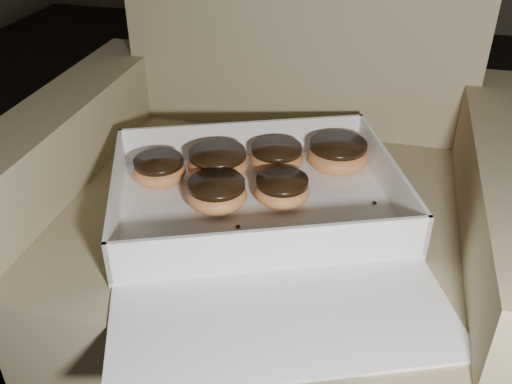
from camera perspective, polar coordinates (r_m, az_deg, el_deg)
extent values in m
plane|color=black|center=(1.14, 11.90, -17.66)|extent=(4.50, 4.50, 0.00)
cube|color=#95855F|center=(1.02, 0.91, -9.21)|extent=(0.64, 0.64, 0.37)
cube|color=#95855F|center=(1.08, 4.84, 18.50)|extent=(0.64, 0.12, 0.46)
cube|color=#95855F|center=(1.09, -17.10, -3.45)|extent=(0.11, 0.64, 0.50)
cube|color=#95855F|center=(0.98, 21.33, -9.13)|extent=(0.11, 0.64, 0.50)
cube|color=white|center=(0.88, 0.00, -1.32)|extent=(0.51, 0.45, 0.01)
cube|color=white|center=(0.99, -1.22, 5.35)|extent=(0.39, 0.16, 0.06)
cube|color=white|center=(0.73, 1.66, -5.73)|extent=(0.39, 0.16, 0.06)
cube|color=white|center=(0.86, -13.81, -0.38)|extent=(0.12, 0.29, 0.06)
cube|color=white|center=(0.90, 13.09, 1.58)|extent=(0.12, 0.29, 0.06)
cube|color=#C85064|center=(0.91, 13.36, 1.60)|extent=(0.12, 0.29, 0.05)
cube|color=white|center=(0.69, 2.84, -12.75)|extent=(0.45, 0.32, 0.01)
ellipsoid|color=#EC9552|center=(0.95, 2.06, 3.35)|extent=(0.09, 0.09, 0.04)
cylinder|color=black|center=(0.94, 2.08, 4.35)|extent=(0.08, 0.08, 0.01)
ellipsoid|color=#EC9552|center=(0.93, -3.83, 2.72)|extent=(0.10, 0.10, 0.05)
cylinder|color=black|center=(0.92, -3.88, 3.84)|extent=(0.09, 0.09, 0.01)
ellipsoid|color=#EC9552|center=(0.85, -3.92, -0.30)|extent=(0.09, 0.09, 0.04)
cylinder|color=black|center=(0.84, -3.97, 0.79)|extent=(0.08, 0.08, 0.01)
ellipsoid|color=#EC9552|center=(0.96, 8.14, 3.56)|extent=(0.10, 0.10, 0.05)
cylinder|color=black|center=(0.95, 8.24, 4.68)|extent=(0.09, 0.09, 0.01)
ellipsoid|color=#EC9552|center=(0.86, 2.62, 0.08)|extent=(0.08, 0.08, 0.04)
cylinder|color=black|center=(0.86, 2.65, 1.08)|extent=(0.08, 0.08, 0.01)
ellipsoid|color=#EC9552|center=(0.93, -9.63, 2.05)|extent=(0.08, 0.08, 0.04)
cylinder|color=black|center=(0.92, -9.73, 3.00)|extent=(0.08, 0.08, 0.01)
ellipsoid|color=black|center=(0.79, -7.54, -5.65)|extent=(0.01, 0.01, 0.00)
ellipsoid|color=black|center=(0.79, -4.21, -5.02)|extent=(0.01, 0.01, 0.00)
ellipsoid|color=black|center=(0.82, -1.82, -3.47)|extent=(0.01, 0.01, 0.00)
ellipsoid|color=black|center=(0.89, 11.78, -1.07)|extent=(0.01, 0.01, 0.00)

